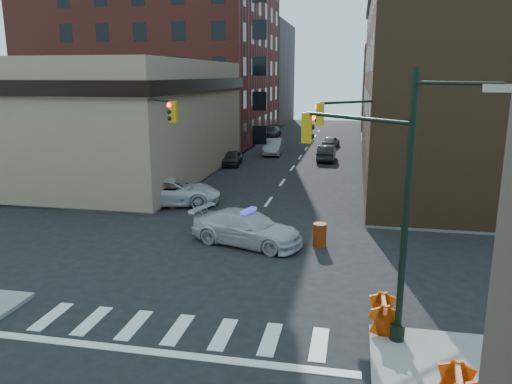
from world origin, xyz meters
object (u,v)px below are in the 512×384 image
at_px(pedestrian_a, 135,189).
at_px(barricade_se_a, 383,314).
at_px(barrel_bank, 172,200).
at_px(police_car, 247,228).
at_px(parked_car_wfar, 273,147).
at_px(barrel_road, 320,235).
at_px(pickup, 172,192).
at_px(parked_car_wnear, 232,158).
at_px(parked_car_enear, 326,153).
at_px(pedestrian_b, 122,182).
at_px(barricade_nw_a, 128,200).

relative_size(pedestrian_a, barricade_se_a, 1.42).
relative_size(pedestrian_a, barrel_bank, 1.88).
bearing_deg(barrel_bank, police_car, -43.59).
distance_m(parked_car_wfar, barrel_road, 28.02).
relative_size(pickup, parked_car_wfar, 1.26).
height_order(police_car, pedestrian_a, pedestrian_a).
relative_size(parked_car_wnear, parked_car_wfar, 0.80).
relative_size(parked_car_enear, pedestrian_a, 2.41).
bearing_deg(pedestrian_b, parked_car_enear, 25.44).
relative_size(pedestrian_a, barrel_road, 1.63).
xyz_separation_m(pedestrian_b, barrel_road, (13.60, -7.21, -0.46)).
distance_m(police_car, barricade_nw_a, 9.66).
relative_size(pickup, parked_car_wnear, 1.58).
bearing_deg(parked_car_wnear, pickup, -95.85).
distance_m(police_car, pickup, 8.88).
xyz_separation_m(parked_car_wfar, barrel_bank, (-2.59, -21.94, -0.30)).
bearing_deg(parked_car_enear, police_car, 85.51).
bearing_deg(barrel_road, barricade_nw_a, 159.65).
bearing_deg(police_car, barricade_se_a, -124.26).
relative_size(pedestrian_b, barrel_bank, 1.79).
bearing_deg(parked_car_wnear, barricade_se_a, -71.74).
relative_size(parked_car_wnear, barrel_bank, 3.91).
xyz_separation_m(police_car, parked_car_wfar, (-3.30, 27.55, -0.01)).
xyz_separation_m(parked_car_wnear, barricade_nw_a, (-2.52, -15.96, -0.07)).
height_order(pickup, parked_car_enear, pickup).
height_order(parked_car_enear, barricade_nw_a, parked_car_enear).
xyz_separation_m(police_car, pedestrian_a, (-8.29, 5.61, 0.26)).
bearing_deg(pedestrian_a, police_car, -24.35).
relative_size(parked_car_wnear, barricade_se_a, 2.96).
bearing_deg(parked_car_enear, barrel_road, 93.51).
bearing_deg(parked_car_wfar, barricade_nw_a, -105.72).
xyz_separation_m(barricade_se_a, barricade_nw_a, (-14.42, 12.19, -0.05)).
bearing_deg(parked_car_wnear, parked_car_enear, 21.76).
bearing_deg(barricade_nw_a, barricade_se_a, -39.54).
relative_size(pedestrian_b, barricade_nw_a, 1.53).
distance_m(barrel_bank, barricade_nw_a, 2.66).
height_order(pickup, barrel_road, pickup).
bearing_deg(pickup, police_car, -149.18).
height_order(parked_car_wfar, pedestrian_b, pedestrian_b).
distance_m(police_car, parked_car_enear, 24.86).
distance_m(police_car, parked_car_wfar, 27.74).
height_order(pedestrian_b, barrel_road, pedestrian_b).
xyz_separation_m(parked_car_enear, barrel_bank, (-8.16, -19.15, -0.24)).
relative_size(police_car, pickup, 0.92).
xyz_separation_m(pedestrian_a, pedestrian_b, (-1.87, 1.95, -0.04)).
bearing_deg(barrel_bank, parked_car_wfar, 83.25).
height_order(parked_car_wnear, pedestrian_a, pedestrian_a).
height_order(pickup, parked_car_wfar, pickup).
distance_m(pedestrian_b, barricade_nw_a, 3.34).
height_order(parked_car_wnear, parked_car_enear, parked_car_enear).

